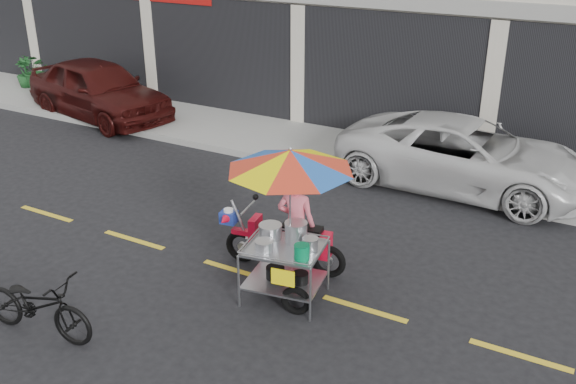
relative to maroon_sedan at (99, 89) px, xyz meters
The scene contains 9 objects.
ground 10.40m from the maroon_sedan, 26.95° to the right, with size 90.00×90.00×0.00m, color black.
sidewalk 9.30m from the maroon_sedan, ahead, with size 45.00×3.00×0.15m, color gray.
centerline 10.40m from the maroon_sedan, 26.95° to the right, with size 42.00×0.10×0.01m, color gold.
maroon_sedan is the anchor object (origin of this frame).
white_pickup 9.26m from the maroon_sedan, ahead, with size 2.18×4.73×1.31m, color silver.
plant_tall 3.57m from the maroon_sedan, 164.04° to the left, with size 0.89×0.77×0.99m, color #19491F.
plant_short 3.84m from the maroon_sedan, 167.17° to the left, with size 0.48×0.48×0.85m, color #19491F.
near_bicycle 9.31m from the maroon_sedan, 50.40° to the right, with size 0.57×1.63×0.85m, color black.
food_vendor_rig 9.37m from the maroon_sedan, 29.98° to the right, with size 2.36×1.90×2.17m.
Camera 1 is at (2.61, -6.75, 4.85)m, focal length 40.00 mm.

